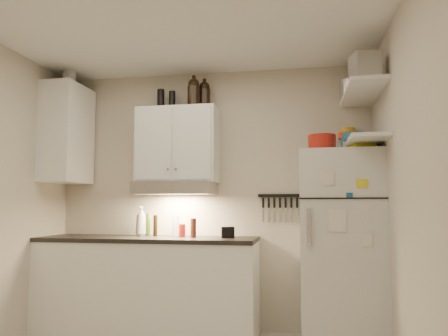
# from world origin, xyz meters

# --- Properties ---
(ceiling) EXTENTS (3.20, 3.00, 0.02)m
(ceiling) POSITION_xyz_m (0.00, 0.00, 2.61)
(ceiling) COLOR white
(ceiling) RESTS_ON ground
(back_wall) EXTENTS (3.20, 0.02, 2.60)m
(back_wall) POSITION_xyz_m (0.00, 1.51, 1.30)
(back_wall) COLOR beige
(back_wall) RESTS_ON ground
(right_wall) EXTENTS (0.02, 3.00, 2.60)m
(right_wall) POSITION_xyz_m (1.61, 0.00, 1.30)
(right_wall) COLOR beige
(right_wall) RESTS_ON ground
(base_cabinet) EXTENTS (2.10, 0.60, 0.88)m
(base_cabinet) POSITION_xyz_m (-0.55, 1.20, 0.44)
(base_cabinet) COLOR white
(base_cabinet) RESTS_ON floor
(countertop) EXTENTS (2.10, 0.62, 0.04)m
(countertop) POSITION_xyz_m (-0.55, 1.20, 0.90)
(countertop) COLOR black
(countertop) RESTS_ON base_cabinet
(upper_cabinet) EXTENTS (0.80, 0.33, 0.75)m
(upper_cabinet) POSITION_xyz_m (-0.30, 1.33, 1.83)
(upper_cabinet) COLOR white
(upper_cabinet) RESTS_ON back_wall
(side_cabinet) EXTENTS (0.33, 0.55, 1.00)m
(side_cabinet) POSITION_xyz_m (-1.44, 1.20, 1.95)
(side_cabinet) COLOR white
(side_cabinet) RESTS_ON left_wall
(range_hood) EXTENTS (0.76, 0.46, 0.12)m
(range_hood) POSITION_xyz_m (-0.30, 1.27, 1.39)
(range_hood) COLOR silver
(range_hood) RESTS_ON back_wall
(fridge) EXTENTS (0.70, 0.68, 1.70)m
(fridge) POSITION_xyz_m (1.25, 1.16, 0.85)
(fridge) COLOR silver
(fridge) RESTS_ON floor
(shelf_hi) EXTENTS (0.30, 0.95, 0.03)m
(shelf_hi) POSITION_xyz_m (1.45, 1.02, 2.20)
(shelf_hi) COLOR white
(shelf_hi) RESTS_ON right_wall
(shelf_lo) EXTENTS (0.30, 0.95, 0.03)m
(shelf_lo) POSITION_xyz_m (1.45, 1.02, 1.76)
(shelf_lo) COLOR white
(shelf_lo) RESTS_ON right_wall
(knife_strip) EXTENTS (0.42, 0.02, 0.03)m
(knife_strip) POSITION_xyz_m (0.70, 1.49, 1.32)
(knife_strip) COLOR black
(knife_strip) RESTS_ON back_wall
(dutch_oven) EXTENTS (0.32, 0.32, 0.14)m
(dutch_oven) POSITION_xyz_m (1.10, 1.06, 1.77)
(dutch_oven) COLOR #A61C13
(dutch_oven) RESTS_ON fridge
(book_stack) EXTENTS (0.23, 0.26, 0.08)m
(book_stack) POSITION_xyz_m (1.43, 1.04, 1.74)
(book_stack) COLOR yellow
(book_stack) RESTS_ON fridge
(spice_jar) EXTENTS (0.08, 0.08, 0.10)m
(spice_jar) POSITION_xyz_m (1.31, 1.09, 1.75)
(spice_jar) COLOR silver
(spice_jar) RESTS_ON fridge
(stock_pot) EXTENTS (0.31, 0.31, 0.18)m
(stock_pot) POSITION_xyz_m (1.40, 1.33, 2.30)
(stock_pot) COLOR silver
(stock_pot) RESTS_ON shelf_hi
(tin_a) EXTENTS (0.25, 0.23, 0.22)m
(tin_a) POSITION_xyz_m (1.49, 0.98, 2.33)
(tin_a) COLOR #AAAAAD
(tin_a) RESTS_ON shelf_hi
(tin_b) EXTENTS (0.24, 0.24, 0.20)m
(tin_b) POSITION_xyz_m (1.43, 0.66, 2.31)
(tin_b) COLOR #AAAAAD
(tin_b) RESTS_ON shelf_hi
(bowl_teal) EXTENTS (0.23, 0.23, 0.09)m
(bowl_teal) POSITION_xyz_m (1.41, 1.39, 1.82)
(bowl_teal) COLOR #17517F
(bowl_teal) RESTS_ON shelf_lo
(bowl_orange) EXTENTS (0.18, 0.18, 0.06)m
(bowl_orange) POSITION_xyz_m (1.36, 1.47, 1.89)
(bowl_orange) COLOR #F73F17
(bowl_orange) RESTS_ON bowl_teal
(bowl_yellow) EXTENTS (0.14, 0.14, 0.05)m
(bowl_yellow) POSITION_xyz_m (1.36, 1.47, 1.95)
(bowl_yellow) COLOR gold
(bowl_yellow) RESTS_ON bowl_orange
(plates) EXTENTS (0.25, 0.25, 0.05)m
(plates) POSITION_xyz_m (1.37, 0.95, 1.80)
(plates) COLOR #17517F
(plates) RESTS_ON shelf_lo
(growler_a) EXTENTS (0.14, 0.14, 0.29)m
(growler_a) POSITION_xyz_m (-0.13, 1.29, 2.35)
(growler_a) COLOR black
(growler_a) RESTS_ON upper_cabinet
(growler_b) EXTENTS (0.16, 0.16, 0.29)m
(growler_b) POSITION_xyz_m (-0.04, 1.39, 2.34)
(growler_b) COLOR black
(growler_b) RESTS_ON upper_cabinet
(thermos_a) EXTENTS (0.09, 0.09, 0.19)m
(thermos_a) POSITION_xyz_m (-0.38, 1.37, 2.30)
(thermos_a) COLOR black
(thermos_a) RESTS_ON upper_cabinet
(thermos_b) EXTENTS (0.09, 0.09, 0.21)m
(thermos_b) POSITION_xyz_m (-0.49, 1.36, 2.31)
(thermos_b) COLOR black
(thermos_b) RESTS_ON upper_cabinet
(side_jar) EXTENTS (0.17, 0.17, 0.18)m
(side_jar) POSITION_xyz_m (-1.43, 1.19, 2.54)
(side_jar) COLOR silver
(side_jar) RESTS_ON side_cabinet
(soap_bottle) EXTENTS (0.15, 0.15, 0.33)m
(soap_bottle) POSITION_xyz_m (-0.67, 1.33, 1.08)
(soap_bottle) COLOR white
(soap_bottle) RESTS_ON countertop
(pepper_mill) EXTENTS (0.07, 0.07, 0.18)m
(pepper_mill) POSITION_xyz_m (-0.10, 1.20, 1.01)
(pepper_mill) COLOR #5E251C
(pepper_mill) RESTS_ON countertop
(oil_bottle) EXTENTS (0.06, 0.06, 0.23)m
(oil_bottle) POSITION_xyz_m (-0.60, 1.33, 1.03)
(oil_bottle) COLOR #47731C
(oil_bottle) RESTS_ON countertop
(vinegar_bottle) EXTENTS (0.05, 0.05, 0.21)m
(vinegar_bottle) POSITION_xyz_m (-0.51, 1.30, 1.02)
(vinegar_bottle) COLOR black
(vinegar_bottle) RESTS_ON countertop
(clear_bottle) EXTENTS (0.08, 0.08, 0.21)m
(clear_bottle) POSITION_xyz_m (-0.32, 1.35, 1.02)
(clear_bottle) COLOR silver
(clear_bottle) RESTS_ON countertop
(red_jar) EXTENTS (0.07, 0.07, 0.12)m
(red_jar) POSITION_xyz_m (-0.22, 1.24, 0.98)
(red_jar) COLOR #A61C13
(red_jar) RESTS_ON countertop
(caddy) EXTENTS (0.14, 0.12, 0.10)m
(caddy) POSITION_xyz_m (0.23, 1.22, 0.97)
(caddy) COLOR black
(caddy) RESTS_ON countertop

